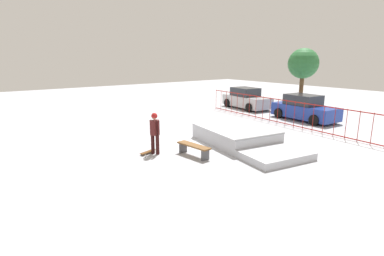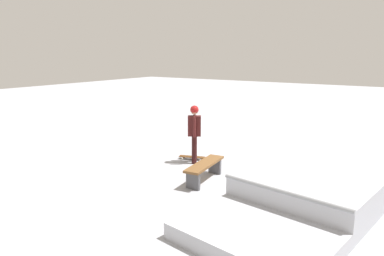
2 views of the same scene
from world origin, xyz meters
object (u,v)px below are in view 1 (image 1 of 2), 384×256
(skate_ramp, at_px, (241,138))
(parked_car_blue, at_px, (304,109))
(skateboard, at_px, (148,152))
(parked_car_silver, at_px, (246,99))
(skater, at_px, (155,130))
(distant_tree, at_px, (303,64))
(park_bench, at_px, (194,148))

(skate_ramp, bearing_deg, parked_car_blue, 111.24)
(skateboard, bearing_deg, parked_car_silver, -173.51)
(skater, xyz_separation_m, parked_car_blue, (-0.37, 11.08, -0.28))
(parked_car_silver, height_order, distant_tree, distant_tree)
(park_bench, relative_size, parked_car_silver, 0.38)
(skateboard, height_order, parked_car_silver, parked_car_silver)
(park_bench, xyz_separation_m, distant_tree, (-3.96, 13.13, 3.05))
(skater, relative_size, parked_car_silver, 0.40)
(parked_car_silver, bearing_deg, skateboard, -57.48)
(skater, bearing_deg, park_bench, 101.04)
(skateboard, height_order, distant_tree, distant_tree)
(skater, height_order, parked_car_silver, skater)
(skate_ramp, xyz_separation_m, distant_tree, (-3.97, 10.43, 3.10))
(skate_ramp, relative_size, skater, 3.33)
(skate_ramp, distance_m, skater, 4.04)
(skate_ramp, xyz_separation_m, skater, (-1.21, -3.79, 0.69))
(skateboard, relative_size, parked_car_blue, 0.19)
(skater, xyz_separation_m, skateboard, (-0.21, -0.23, -0.93))
(skateboard, height_order, parked_car_blue, parked_car_blue)
(parked_car_silver, xyz_separation_m, parked_car_blue, (5.34, -0.40, 0.00))
(park_bench, height_order, parked_car_silver, parked_car_silver)
(parked_car_blue, bearing_deg, distant_tree, 132.25)
(skate_ramp, bearing_deg, skateboard, -100.45)
(skate_ramp, bearing_deg, skater, -98.64)
(park_bench, xyz_separation_m, parked_car_silver, (-6.90, 10.39, 0.37))
(skateboard, relative_size, distant_tree, 0.18)
(skateboard, bearing_deg, parked_car_blue, 162.10)
(skate_ramp, xyz_separation_m, parked_car_silver, (-6.92, 7.68, 0.41))
(skater, bearing_deg, parked_car_silver, 175.08)
(skate_ramp, relative_size, parked_car_silver, 1.34)
(parked_car_blue, bearing_deg, skateboard, -84.30)
(parked_car_silver, bearing_deg, distant_tree, 50.32)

